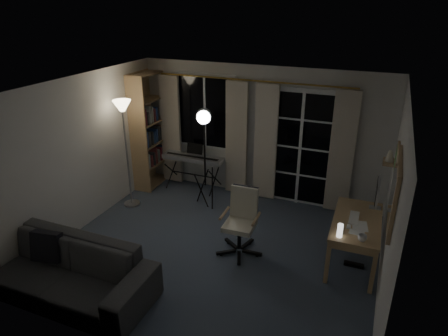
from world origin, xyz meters
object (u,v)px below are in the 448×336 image
(torchiere_lamp, at_px, (124,122))
(bookshelf, at_px, (150,132))
(office_chair, at_px, (242,215))
(desk, at_px, (356,225))
(keyboard_piano, at_px, (193,159))
(studio_light, at_px, (204,128))
(monitor, at_px, (377,192))
(sofa, at_px, (62,262))
(mug, at_px, (362,237))

(torchiere_lamp, bearing_deg, bookshelf, 99.27)
(office_chair, bearing_deg, desk, 8.44)
(bookshelf, distance_m, keyboard_piano, 1.01)
(bookshelf, relative_size, office_chair, 2.28)
(bookshelf, distance_m, office_chair, 2.94)
(studio_light, bearing_deg, monitor, -26.51)
(sofa, bearing_deg, monitor, 35.31)
(keyboard_piano, distance_m, sofa, 3.26)
(mug, bearing_deg, desk, 101.31)
(keyboard_piano, distance_m, mug, 3.61)
(bookshelf, bearing_deg, desk, -19.12)
(sofa, bearing_deg, torchiere_lamp, 104.02)
(bookshelf, relative_size, sofa, 0.96)
(torchiere_lamp, relative_size, office_chair, 1.97)
(keyboard_piano, distance_m, desk, 3.31)
(office_chair, relative_size, monitor, 2.00)
(desk, height_order, sofa, sofa)
(torchiere_lamp, height_order, desk, torchiere_lamp)
(desk, bearing_deg, bookshelf, 161.79)
(torchiere_lamp, distance_m, keyboard_piano, 1.52)
(monitor, distance_m, mug, 0.98)
(bookshelf, distance_m, mug, 4.47)
(keyboard_piano, bearing_deg, sofa, -93.84)
(keyboard_piano, relative_size, sofa, 0.51)
(torchiere_lamp, distance_m, desk, 3.97)
(bookshelf, xyz_separation_m, sofa, (0.75, -3.27, -0.60))
(desk, bearing_deg, monitor, 65.33)
(keyboard_piano, height_order, desk, keyboard_piano)
(torchiere_lamp, bearing_deg, desk, -3.55)
(desk, xyz_separation_m, monitor, (0.20, 0.45, 0.34))
(bookshelf, bearing_deg, monitor, -12.57)
(monitor, bearing_deg, keyboard_piano, 165.92)
(keyboard_piano, relative_size, monitor, 2.44)
(sofa, bearing_deg, bookshelf, 102.46)
(bookshelf, relative_size, desk, 1.75)
(studio_light, distance_m, desk, 2.80)
(torchiere_lamp, height_order, sofa, torchiere_lamp)
(monitor, height_order, sofa, monitor)
(studio_light, bearing_deg, desk, -36.56)
(torchiere_lamp, xyz_separation_m, studio_light, (1.27, 0.42, -0.07))
(keyboard_piano, relative_size, desk, 0.93)
(bookshelf, height_order, keyboard_piano, bookshelf)
(torchiere_lamp, distance_m, monitor, 4.09)
(bookshelf, bearing_deg, office_chair, -33.82)
(studio_light, height_order, mug, studio_light)
(desk, height_order, monitor, monitor)
(studio_light, height_order, desk, studio_light)
(bookshelf, xyz_separation_m, office_chair, (2.46, -1.53, -0.48))
(monitor, bearing_deg, torchiere_lamp, -178.05)
(office_chair, bearing_deg, mug, -9.45)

